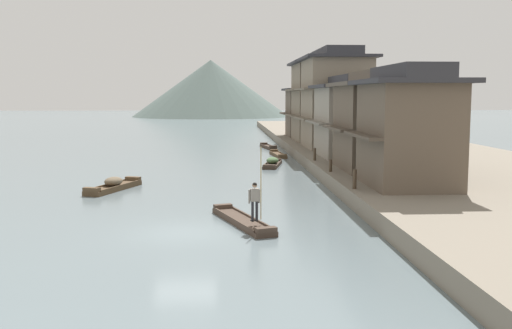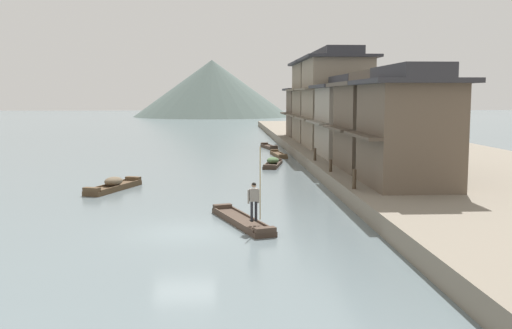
{
  "view_description": "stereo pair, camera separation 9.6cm",
  "coord_description": "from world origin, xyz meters",
  "px_view_note": "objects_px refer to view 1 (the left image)",
  "views": [
    {
      "loc": [
        1.57,
        -23.46,
        5.48
      ],
      "look_at": [
        3.54,
        12.17,
        1.33
      ],
      "focal_mm": 41.62,
      "sensor_mm": 36.0,
      "label": 1
    },
    {
      "loc": [
        1.67,
        -23.46,
        5.48
      ],
      "look_at": [
        3.54,
        12.17,
        1.33
      ],
      "focal_mm": 41.62,
      "sensor_mm": 36.0,
      "label": 2
    }
  ],
  "objects_px": {
    "boat_moored_third": "(273,163)",
    "mooring_post_dock_near": "(355,179)",
    "house_waterfront_far": "(322,99)",
    "house_waterfront_narrow": "(335,99)",
    "boat_moored_far": "(268,147)",
    "house_waterfront_tall": "(359,117)",
    "boat_foreground_poled": "(242,221)",
    "boatman_person": "(255,197)",
    "boat_moored_nearest": "(278,155)",
    "mooring_post_dock_mid": "(331,166)",
    "house_waterfront_end": "(306,110)",
    "house_waterfront_second": "(385,122)",
    "house_waterfront_nearest": "(408,127)",
    "boat_moored_second": "(114,186)",
    "mooring_post_dock_far": "(315,154)"
  },
  "relations": [
    {
      "from": "house_waterfront_end",
      "to": "house_waterfront_far",
      "type": "bearing_deg",
      "value": -84.59
    },
    {
      "from": "boat_foreground_poled",
      "to": "boatman_person",
      "type": "bearing_deg",
      "value": -70.74
    },
    {
      "from": "boat_moored_far",
      "to": "mooring_post_dock_far",
      "type": "bearing_deg",
      "value": -84.71
    },
    {
      "from": "boat_moored_second",
      "to": "house_waterfront_tall",
      "type": "relative_size",
      "value": 0.64
    },
    {
      "from": "house_waterfront_nearest",
      "to": "mooring_post_dock_far",
      "type": "xyz_separation_m",
      "value": [
        -2.88,
        12.17,
        -2.56
      ]
    },
    {
      "from": "boat_moored_nearest",
      "to": "house_waterfront_far",
      "type": "height_order",
      "value": "house_waterfront_far"
    },
    {
      "from": "boatman_person",
      "to": "house_waterfront_end",
      "type": "distance_m",
      "value": 45.01
    },
    {
      "from": "boatman_person",
      "to": "mooring_post_dock_far",
      "type": "relative_size",
      "value": 3.41
    },
    {
      "from": "boatman_person",
      "to": "boat_moored_nearest",
      "type": "bearing_deg",
      "value": 82.93
    },
    {
      "from": "house_waterfront_nearest",
      "to": "house_waterfront_far",
      "type": "relative_size",
      "value": 0.76
    },
    {
      "from": "house_waterfront_nearest",
      "to": "mooring_post_dock_far",
      "type": "distance_m",
      "value": 12.77
    },
    {
      "from": "boat_moored_third",
      "to": "mooring_post_dock_near",
      "type": "height_order",
      "value": "mooring_post_dock_near"
    },
    {
      "from": "boat_moored_nearest",
      "to": "house_waterfront_narrow",
      "type": "height_order",
      "value": "house_waterfront_narrow"
    },
    {
      "from": "house_waterfront_narrow",
      "to": "house_waterfront_end",
      "type": "distance_m",
      "value": 15.12
    },
    {
      "from": "boat_foreground_poled",
      "to": "mooring_post_dock_near",
      "type": "bearing_deg",
      "value": 34.43
    },
    {
      "from": "boat_moored_second",
      "to": "house_waterfront_nearest",
      "type": "bearing_deg",
      "value": -17.08
    },
    {
      "from": "house_waterfront_narrow",
      "to": "mooring_post_dock_far",
      "type": "distance_m",
      "value": 12.06
    },
    {
      "from": "boat_moored_nearest",
      "to": "house_waterfront_nearest",
      "type": "bearing_deg",
      "value": -79.43
    },
    {
      "from": "boat_foreground_poled",
      "to": "house_waterfront_narrow",
      "type": "relative_size",
      "value": 0.64
    },
    {
      "from": "boat_foreground_poled",
      "to": "house_waterfront_second",
      "type": "relative_size",
      "value": 0.79
    },
    {
      "from": "house_waterfront_tall",
      "to": "house_waterfront_end",
      "type": "distance_m",
      "value": 23.14
    },
    {
      "from": "house_waterfront_narrow",
      "to": "mooring_post_dock_near",
      "type": "xyz_separation_m",
      "value": [
        -3.5,
        -23.84,
        -3.8
      ]
    },
    {
      "from": "mooring_post_dock_mid",
      "to": "house_waterfront_end",
      "type": "bearing_deg",
      "value": 84.79
    },
    {
      "from": "boat_foreground_poled",
      "to": "boat_moored_third",
      "type": "bearing_deg",
      "value": 81.72
    },
    {
      "from": "house_waterfront_narrow",
      "to": "boat_moored_far",
      "type": "bearing_deg",
      "value": 120.98
    },
    {
      "from": "mooring_post_dock_near",
      "to": "boat_moored_third",
      "type": "bearing_deg",
      "value": 99.04
    },
    {
      "from": "house_waterfront_far",
      "to": "house_waterfront_narrow",
      "type": "bearing_deg",
      "value": -90.68
    },
    {
      "from": "boat_moored_second",
      "to": "mooring_post_dock_near",
      "type": "bearing_deg",
      "value": -23.61
    },
    {
      "from": "boatman_person",
      "to": "house_waterfront_far",
      "type": "distance_m",
      "value": 38.43
    },
    {
      "from": "house_waterfront_far",
      "to": "house_waterfront_second",
      "type": "bearing_deg",
      "value": -89.98
    },
    {
      "from": "boat_foreground_poled",
      "to": "mooring_post_dock_near",
      "type": "distance_m",
      "value": 7.06
    },
    {
      "from": "boat_moored_nearest",
      "to": "boat_moored_second",
      "type": "bearing_deg",
      "value": -121.05
    },
    {
      "from": "boat_moored_second",
      "to": "mooring_post_dock_mid",
      "type": "height_order",
      "value": "mooring_post_dock_mid"
    },
    {
      "from": "house_waterfront_end",
      "to": "mooring_post_dock_near",
      "type": "height_order",
      "value": "house_waterfront_end"
    },
    {
      "from": "boat_moored_nearest",
      "to": "house_waterfront_tall",
      "type": "distance_m",
      "value": 10.96
    },
    {
      "from": "boat_moored_third",
      "to": "mooring_post_dock_near",
      "type": "distance_m",
      "value": 17.19
    },
    {
      "from": "house_waterfront_nearest",
      "to": "mooring_post_dock_near",
      "type": "distance_m",
      "value": 3.91
    },
    {
      "from": "boat_moored_second",
      "to": "boat_moored_far",
      "type": "xyz_separation_m",
      "value": [
        11.11,
        27.08,
        -0.11
      ]
    },
    {
      "from": "boatman_person",
      "to": "mooring_post_dock_near",
      "type": "height_order",
      "value": "boatman_person"
    },
    {
      "from": "boatman_person",
      "to": "mooring_post_dock_mid",
      "type": "bearing_deg",
      "value": 66.25
    },
    {
      "from": "boat_moored_nearest",
      "to": "house_waterfront_end",
      "type": "relative_size",
      "value": 0.78
    },
    {
      "from": "boat_moored_nearest",
      "to": "boat_moored_far",
      "type": "distance_m",
      "value": 8.18
    },
    {
      "from": "house_waterfront_end",
      "to": "mooring_post_dock_near",
      "type": "relative_size",
      "value": 6.48
    },
    {
      "from": "house_waterfront_end",
      "to": "mooring_post_dock_far",
      "type": "bearing_deg",
      "value": -96.47
    },
    {
      "from": "boat_moored_far",
      "to": "house_waterfront_tall",
      "type": "distance_m",
      "value": 18.26
    },
    {
      "from": "boat_moored_nearest",
      "to": "mooring_post_dock_mid",
      "type": "relative_size",
      "value": 6.59
    },
    {
      "from": "boat_moored_far",
      "to": "house_waterfront_tall",
      "type": "bearing_deg",
      "value": -71.51
    },
    {
      "from": "boat_moored_nearest",
      "to": "mooring_post_dock_mid",
      "type": "xyz_separation_m",
      "value": [
        1.56,
        -17.9,
        1.1
      ]
    },
    {
      "from": "boatman_person",
      "to": "mooring_post_dock_mid",
      "type": "distance_m",
      "value": 13.06
    },
    {
      "from": "boat_moored_far",
      "to": "house_waterfront_tall",
      "type": "relative_size",
      "value": 0.56
    }
  ]
}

